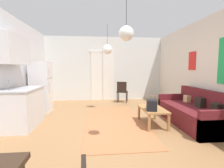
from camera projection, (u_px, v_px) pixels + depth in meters
The scene contains 12 objects.
ground_plane at pixel (114, 134), 3.57m from camera, with size 5.53×7.93×0.10m, color #996D44.
wall_back at pixel (105, 69), 7.11m from camera, with size 5.13×0.13×2.70m.
area_rug at pixel (115, 122), 4.22m from camera, with size 1.44×3.17×0.01m, color #B26B42.
couch at pixel (194, 113), 4.04m from camera, with size 0.86×2.03×0.85m.
coffee_table at pixel (153, 110), 3.97m from camera, with size 0.52×0.92×0.42m.
bamboo_vase at pixel (149, 104), 4.04m from camera, with size 0.11×0.11×0.38m.
handbag at pixel (152, 105), 3.75m from camera, with size 0.28×0.33×0.35m.
refrigerator at pixel (41, 87), 5.13m from camera, with size 0.58×0.60×1.58m.
kitchen_counter at pixel (21, 93), 3.83m from camera, with size 0.63×1.19×2.12m.
accent_chair at pixel (122, 91), 6.57m from camera, with size 0.52×0.51×0.84m.
pendant_lamp_near at pixel (126, 33), 2.64m from camera, with size 0.24×0.24×0.89m.
pendant_lamp_far at pixel (107, 49), 5.05m from camera, with size 0.30×0.30×0.90m.
Camera 1 is at (-0.39, -3.43, 1.38)m, focal length 26.36 mm.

